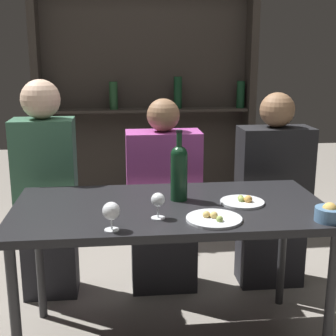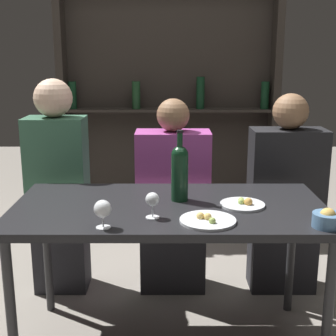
{
  "view_description": "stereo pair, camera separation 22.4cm",
  "coord_description": "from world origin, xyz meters",
  "px_view_note": "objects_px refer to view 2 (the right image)",
  "views": [
    {
      "loc": [
        -0.23,
        -2.05,
        1.41
      ],
      "look_at": [
        0.0,
        0.11,
        0.87
      ],
      "focal_mm": 50.0,
      "sensor_mm": 36.0,
      "label": 1
    },
    {
      "loc": [
        -0.01,
        -2.07,
        1.41
      ],
      "look_at": [
        0.0,
        0.11,
        0.87
      ],
      "focal_mm": 50.0,
      "sensor_mm": 36.0,
      "label": 2
    }
  ],
  "objects_px": {
    "seated_person_left": "(57,192)",
    "seated_person_right": "(284,201)",
    "wine_glass_0": "(151,201)",
    "food_plate_0": "(206,220)",
    "wine_bottle": "(178,170)",
    "seated_person_center": "(172,204)",
    "food_plate_1": "(241,204)",
    "snack_bowl": "(326,219)",
    "wine_glass_1": "(101,210)"
  },
  "relations": [
    {
      "from": "wine_glass_0",
      "to": "seated_person_center",
      "type": "height_order",
      "value": "seated_person_center"
    },
    {
      "from": "snack_bowl",
      "to": "seated_person_center",
      "type": "bearing_deg",
      "value": 125.77
    },
    {
      "from": "wine_glass_1",
      "to": "seated_person_left",
      "type": "height_order",
      "value": "seated_person_left"
    },
    {
      "from": "food_plate_1",
      "to": "snack_bowl",
      "type": "distance_m",
      "value": 0.4
    },
    {
      "from": "wine_glass_0",
      "to": "seated_person_left",
      "type": "distance_m",
      "value": 0.96
    },
    {
      "from": "wine_glass_0",
      "to": "snack_bowl",
      "type": "height_order",
      "value": "wine_glass_0"
    },
    {
      "from": "wine_bottle",
      "to": "wine_glass_0",
      "type": "height_order",
      "value": "wine_bottle"
    },
    {
      "from": "seated_person_center",
      "to": "wine_glass_1",
      "type": "bearing_deg",
      "value": -108.56
    },
    {
      "from": "wine_glass_1",
      "to": "seated_person_center",
      "type": "bearing_deg",
      "value": 71.44
    },
    {
      "from": "wine_glass_0",
      "to": "seated_person_right",
      "type": "height_order",
      "value": "seated_person_right"
    },
    {
      "from": "food_plate_0",
      "to": "seated_person_center",
      "type": "distance_m",
      "value": 0.83
    },
    {
      "from": "snack_bowl",
      "to": "seated_person_left",
      "type": "xyz_separation_m",
      "value": [
        -1.29,
        0.86,
        -0.14
      ]
    },
    {
      "from": "wine_bottle",
      "to": "food_plate_1",
      "type": "distance_m",
      "value": 0.33
    },
    {
      "from": "seated_person_left",
      "to": "seated_person_right",
      "type": "bearing_deg",
      "value": 0.0
    },
    {
      "from": "seated_person_right",
      "to": "wine_bottle",
      "type": "bearing_deg",
      "value": -141.99
    },
    {
      "from": "wine_glass_0",
      "to": "snack_bowl",
      "type": "distance_m",
      "value": 0.72
    },
    {
      "from": "wine_glass_1",
      "to": "food_plate_1",
      "type": "xyz_separation_m",
      "value": [
        0.61,
        0.28,
        -0.07
      ]
    },
    {
      "from": "wine_glass_1",
      "to": "food_plate_0",
      "type": "relative_size",
      "value": 0.49
    },
    {
      "from": "wine_glass_0",
      "to": "seated_person_center",
      "type": "relative_size",
      "value": 0.1
    },
    {
      "from": "food_plate_0",
      "to": "seated_person_center",
      "type": "relative_size",
      "value": 0.2
    },
    {
      "from": "wine_bottle",
      "to": "food_plate_1",
      "type": "height_order",
      "value": "wine_bottle"
    },
    {
      "from": "seated_person_right",
      "to": "snack_bowl",
      "type": "bearing_deg",
      "value": -93.22
    },
    {
      "from": "snack_bowl",
      "to": "seated_person_center",
      "type": "relative_size",
      "value": 0.11
    },
    {
      "from": "wine_glass_0",
      "to": "wine_glass_1",
      "type": "distance_m",
      "value": 0.23
    },
    {
      "from": "wine_glass_0",
      "to": "food_plate_1",
      "type": "height_order",
      "value": "wine_glass_0"
    },
    {
      "from": "seated_person_center",
      "to": "food_plate_1",
      "type": "bearing_deg",
      "value": -61.66
    },
    {
      "from": "seated_person_right",
      "to": "seated_person_left",
      "type": "bearing_deg",
      "value": -180.0
    },
    {
      "from": "food_plate_0",
      "to": "wine_glass_1",
      "type": "bearing_deg",
      "value": -170.81
    },
    {
      "from": "wine_glass_0",
      "to": "food_plate_0",
      "type": "distance_m",
      "value": 0.25
    },
    {
      "from": "wine_bottle",
      "to": "food_plate_0",
      "type": "bearing_deg",
      "value": -69.66
    },
    {
      "from": "seated_person_center",
      "to": "seated_person_right",
      "type": "height_order",
      "value": "seated_person_right"
    },
    {
      "from": "wine_glass_0",
      "to": "wine_glass_1",
      "type": "relative_size",
      "value": 0.96
    },
    {
      "from": "wine_bottle",
      "to": "seated_person_center",
      "type": "height_order",
      "value": "seated_person_center"
    },
    {
      "from": "wine_bottle",
      "to": "seated_person_left",
      "type": "xyz_separation_m",
      "value": [
        -0.7,
        0.5,
        -0.25
      ]
    },
    {
      "from": "food_plate_1",
      "to": "seated_person_center",
      "type": "distance_m",
      "value": 0.69
    },
    {
      "from": "wine_glass_0",
      "to": "seated_person_right",
      "type": "distance_m",
      "value": 1.09
    },
    {
      "from": "wine_glass_1",
      "to": "seated_person_left",
      "type": "relative_size",
      "value": 0.09
    },
    {
      "from": "seated_person_left",
      "to": "seated_person_center",
      "type": "distance_m",
      "value": 0.68
    },
    {
      "from": "wine_bottle",
      "to": "snack_bowl",
      "type": "height_order",
      "value": "wine_bottle"
    },
    {
      "from": "wine_bottle",
      "to": "wine_glass_1",
      "type": "height_order",
      "value": "wine_bottle"
    },
    {
      "from": "food_plate_0",
      "to": "seated_person_left",
      "type": "distance_m",
      "value": 1.14
    },
    {
      "from": "wine_glass_1",
      "to": "food_plate_1",
      "type": "height_order",
      "value": "wine_glass_1"
    },
    {
      "from": "wine_bottle",
      "to": "seated_person_center",
      "type": "bearing_deg",
      "value": 93.02
    },
    {
      "from": "wine_bottle",
      "to": "food_plate_1",
      "type": "relative_size",
      "value": 1.65
    },
    {
      "from": "food_plate_1",
      "to": "food_plate_0",
      "type": "bearing_deg",
      "value": -130.7
    },
    {
      "from": "wine_bottle",
      "to": "seated_person_right",
      "type": "distance_m",
      "value": 0.87
    },
    {
      "from": "wine_bottle",
      "to": "seated_person_left",
      "type": "relative_size",
      "value": 0.27
    },
    {
      "from": "seated_person_left",
      "to": "seated_person_right",
      "type": "xyz_separation_m",
      "value": [
        1.34,
        0.0,
        -0.06
      ]
    },
    {
      "from": "wine_glass_1",
      "to": "food_plate_1",
      "type": "relative_size",
      "value": 0.57
    },
    {
      "from": "snack_bowl",
      "to": "seated_person_right",
      "type": "bearing_deg",
      "value": 86.78
    }
  ]
}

